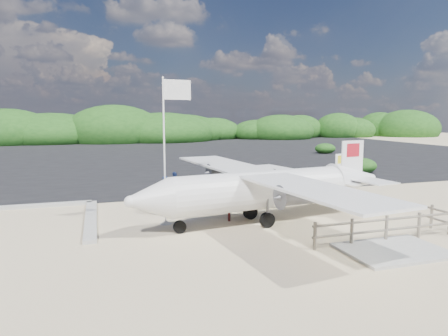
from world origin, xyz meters
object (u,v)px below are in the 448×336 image
(flagpole, at_px, (166,224))
(crew_c, at_px, (175,186))
(signboard, at_px, (241,219))
(crew_a, at_px, (165,191))
(baggage_cart, at_px, (180,212))
(crew_b, at_px, (210,190))
(aircraft_large, at_px, (258,162))
(aircraft_small, at_px, (80,156))

(flagpole, bearing_deg, crew_c, 74.19)
(signboard, relative_size, crew_a, 1.00)
(baggage_cart, xyz_separation_m, signboard, (2.40, -2.01, 0.00))
(flagpole, xyz_separation_m, crew_b, (2.58, 2.06, 0.95))
(crew_a, xyz_separation_m, aircraft_large, (11.94, 16.28, -0.79))
(flagpole, height_order, signboard, flagpole)
(crew_b, bearing_deg, aircraft_small, -92.28)
(aircraft_large, distance_m, aircraft_small, 20.25)
(flagpole, height_order, crew_b, flagpole)
(aircraft_small, bearing_deg, crew_b, 91.75)
(signboard, distance_m, aircraft_small, 31.77)
(flagpole, xyz_separation_m, crew_c, (1.27, 4.50, 0.80))
(crew_a, height_order, crew_c, crew_c)
(flagpole, distance_m, aircraft_small, 30.93)
(aircraft_small, bearing_deg, aircraft_large, 135.28)
(baggage_cart, distance_m, flagpole, 2.10)
(crew_a, distance_m, aircraft_large, 20.20)
(crew_a, bearing_deg, aircraft_small, -91.02)
(aircraft_large, bearing_deg, baggage_cart, 50.39)
(crew_b, bearing_deg, baggage_cart, -9.05)
(signboard, relative_size, crew_c, 0.98)
(signboard, distance_m, crew_b, 2.54)
(flagpole, distance_m, crew_b, 3.43)
(crew_c, bearing_deg, crew_b, 96.18)
(crew_b, bearing_deg, signboard, 93.91)
(crew_a, relative_size, crew_c, 0.98)
(crew_c, height_order, aircraft_large, aircraft_large)
(crew_c, bearing_deg, aircraft_small, -99.11)
(baggage_cart, bearing_deg, crew_c, 107.40)
(baggage_cart, height_order, crew_b, crew_b)
(baggage_cart, bearing_deg, signboard, -16.42)
(flagpole, bearing_deg, baggage_cart, 61.73)
(crew_b, height_order, aircraft_small, crew_b)
(flagpole, xyz_separation_m, signboard, (3.40, -0.16, 0.00))
(crew_b, relative_size, aircraft_large, 0.13)
(signboard, height_order, crew_a, crew_a)
(aircraft_small, bearing_deg, crew_a, 88.37)
(flagpole, relative_size, signboard, 3.99)
(crew_b, xyz_separation_m, aircraft_large, (9.90, 17.71, -0.95))
(signboard, height_order, crew_b, crew_b)
(crew_b, distance_m, aircraft_large, 20.31)
(crew_a, bearing_deg, crew_b, 133.08)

